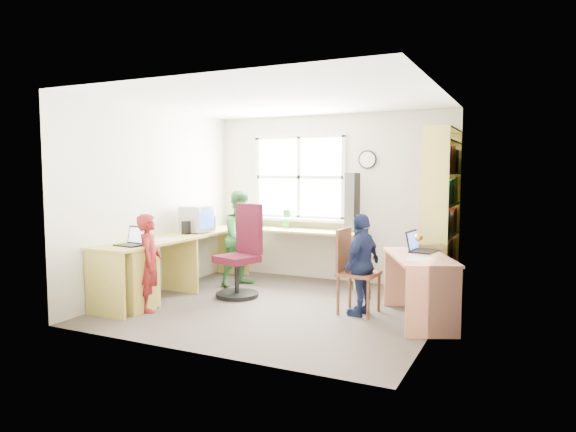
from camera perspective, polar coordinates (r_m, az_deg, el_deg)
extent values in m
cube|color=#453C36|center=(6.13, -1.02, -10.10)|extent=(3.60, 3.40, 0.02)
cube|color=white|center=(5.98, -1.06, 12.91)|extent=(3.60, 3.40, 0.02)
cube|color=beige|center=(7.50, 4.81, 2.02)|extent=(3.60, 0.02, 2.40)
cube|color=beige|center=(4.47, -10.87, -0.06)|extent=(3.60, 0.02, 2.40)
cube|color=beige|center=(6.93, -14.56, 1.63)|extent=(0.02, 3.40, 2.40)
cube|color=beige|center=(5.38, 16.49, 0.66)|extent=(0.02, 3.40, 2.40)
cube|color=white|center=(7.66, 1.25, 4.34)|extent=(1.40, 0.01, 1.20)
cube|color=white|center=(7.65, 1.23, 4.34)|extent=(1.48, 0.04, 1.28)
cube|color=olive|center=(4.37, 13.95, -2.87)|extent=(0.02, 0.82, 2.00)
sphere|color=gold|center=(4.70, 14.33, -2.34)|extent=(0.07, 0.07, 0.07)
cylinder|color=black|center=(7.29, 8.83, 6.22)|extent=(0.26, 0.03, 0.26)
cylinder|color=white|center=(7.27, 8.79, 6.22)|extent=(0.22, 0.01, 0.22)
cube|color=#CCBC51|center=(6.86, -11.95, -2.25)|extent=(0.60, 2.70, 0.03)
cube|color=#CCBC51|center=(7.36, 2.16, -1.65)|extent=(1.65, 0.56, 0.03)
cube|color=#CCBC51|center=(6.91, -11.89, -5.34)|extent=(0.56, 0.03, 0.72)
cube|color=#CCBC51|center=(5.94, -19.70, -7.22)|extent=(0.56, 0.03, 0.72)
cube|color=#CCBC51|center=(7.99, -6.12, -3.87)|extent=(0.56, 0.03, 0.72)
cube|color=#CCBC51|center=(7.14, 8.08, -4.95)|extent=(0.03, 0.52, 0.72)
cube|color=#CCBC51|center=(6.20, -17.26, -6.65)|extent=(0.54, 0.45, 0.72)
cube|color=#F39D79|center=(5.60, 14.39, -4.40)|extent=(1.02, 1.34, 0.03)
cube|color=#F39D79|center=(5.11, 15.85, -9.36)|extent=(0.49, 0.24, 0.67)
cube|color=#F39D79|center=(6.23, 13.07, -6.71)|extent=(0.49, 0.24, 0.67)
cube|color=#CCBC51|center=(6.08, 15.98, -0.26)|extent=(0.30, 0.02, 2.10)
cube|color=#CCBC51|center=(7.07, 17.33, 0.41)|extent=(0.30, 0.02, 2.10)
cube|color=#CCBC51|center=(6.57, 16.93, 9.16)|extent=(0.30, 1.00, 0.02)
cube|color=#CCBC51|center=(6.73, 16.49, -8.33)|extent=(0.30, 1.00, 0.02)
cube|color=#CCBC51|center=(6.66, 16.57, -5.31)|extent=(0.30, 1.00, 0.02)
cube|color=#CCBC51|center=(6.60, 16.65, -2.06)|extent=(0.30, 1.00, 0.02)
cube|color=#CCBC51|center=(6.56, 16.73, 1.23)|extent=(0.30, 1.00, 0.02)
cube|color=#CCBC51|center=(6.55, 16.82, 4.55)|extent=(0.30, 1.00, 0.02)
cube|color=#CCBC51|center=(6.56, 16.90, 7.86)|extent=(0.30, 1.00, 0.02)
cube|color=red|center=(6.41, 16.10, -7.65)|extent=(0.25, 0.28, 0.27)
cube|color=#1B51A7|center=(6.71, 16.55, -7.01)|extent=(0.25, 0.30, 0.29)
cube|color=#218B39|center=(7.00, 16.94, -6.46)|extent=(0.25, 0.26, 0.30)
cube|color=yellow|center=(6.34, 16.18, -4.32)|extent=(0.25, 0.28, 0.30)
cube|color=#7E378B|center=(6.65, 16.63, -3.83)|extent=(0.25, 0.30, 0.32)
cube|color=orange|center=(6.94, 17.01, -3.61)|extent=(0.25, 0.26, 0.29)
cube|color=#292929|center=(6.29, 16.27, -0.82)|extent=(0.25, 0.28, 0.32)
cube|color=silver|center=(6.60, 16.71, -0.71)|extent=(0.25, 0.30, 0.29)
cube|color=red|center=(6.90, 17.10, -0.42)|extent=(0.25, 0.26, 0.30)
cube|color=#1B51A7|center=(6.26, 16.35, 2.48)|extent=(0.25, 0.28, 0.29)
cube|color=#218B39|center=(6.58, 16.80, 2.66)|extent=(0.25, 0.30, 0.30)
cube|color=yellow|center=(6.87, 17.18, 2.81)|extent=(0.25, 0.26, 0.32)
cube|color=#7E378B|center=(6.26, 16.43, 6.04)|extent=(0.25, 0.28, 0.30)
cube|color=orange|center=(6.57, 16.88, 6.04)|extent=(0.25, 0.30, 0.32)
cube|color=#292929|center=(6.87, 17.26, 5.83)|extent=(0.25, 0.26, 0.29)
cylinder|color=black|center=(6.60, -5.68, -8.68)|extent=(0.68, 0.68, 0.05)
cylinder|color=black|center=(6.55, -5.70, -6.78)|extent=(0.07, 0.07, 0.41)
cube|color=#450C1B|center=(6.51, -5.72, -4.77)|extent=(0.56, 0.56, 0.09)
cube|color=#450C1B|center=(6.60, -4.34, -1.39)|extent=(0.43, 0.20, 0.64)
cylinder|color=brown|center=(5.76, 5.57, -8.77)|extent=(0.04, 0.04, 0.44)
cylinder|color=brown|center=(5.63, 8.90, -9.12)|extent=(0.04, 0.04, 0.44)
cylinder|color=brown|center=(6.07, 6.90, -8.06)|extent=(0.04, 0.04, 0.44)
cylinder|color=brown|center=(5.95, 10.06, -8.36)|extent=(0.04, 0.04, 0.44)
cube|color=brown|center=(5.80, 7.88, -6.37)|extent=(0.43, 0.43, 0.04)
cube|color=brown|center=(5.82, 6.21, -3.77)|extent=(0.05, 0.39, 0.49)
cube|color=#ABABB0|center=(7.14, -10.13, -1.74)|extent=(0.29, 0.24, 0.02)
cube|color=#ABABB0|center=(7.12, -10.15, -0.31)|extent=(0.40, 0.36, 0.35)
cube|color=#3F72F2|center=(7.00, -8.99, -0.38)|extent=(0.03, 0.29, 0.25)
cube|color=black|center=(6.05, -17.18, -3.10)|extent=(0.34, 0.26, 0.02)
cube|color=black|center=(6.11, -16.36, -2.04)|extent=(0.31, 0.10, 0.20)
cube|color=white|center=(6.11, -16.42, -2.05)|extent=(0.27, 0.07, 0.16)
cube|color=black|center=(5.84, 14.85, -3.79)|extent=(0.28, 0.36, 0.02)
cube|color=black|center=(5.87, 13.69, -2.64)|extent=(0.10, 0.34, 0.22)
cube|color=#3F72F2|center=(5.86, 13.77, -2.64)|extent=(0.08, 0.30, 0.18)
cube|color=black|center=(6.97, -11.26, -1.28)|extent=(0.09, 0.09, 0.17)
cube|color=black|center=(7.44, -8.57, -0.76)|extent=(0.12, 0.12, 0.20)
cube|color=black|center=(7.15, 7.15, 1.51)|extent=(0.20, 0.18, 0.81)
cube|color=red|center=(6.15, 15.27, -3.17)|extent=(0.39, 0.39, 0.06)
cube|color=beige|center=(6.49, -13.71, -2.54)|extent=(0.25, 0.32, 0.00)
cube|color=beige|center=(5.33, 14.36, -4.69)|extent=(0.23, 0.32, 0.00)
imported|color=#2E7331|center=(7.53, -0.15, -0.30)|extent=(0.19, 0.17, 0.29)
imported|color=maroon|center=(6.04, -15.14, -5.02)|extent=(0.44, 0.48, 1.11)
imported|color=#327E3A|center=(7.15, -5.10, -2.48)|extent=(0.71, 0.78, 1.32)
imported|color=#161F45|center=(5.72, 8.23, -5.36)|extent=(0.41, 0.70, 1.13)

